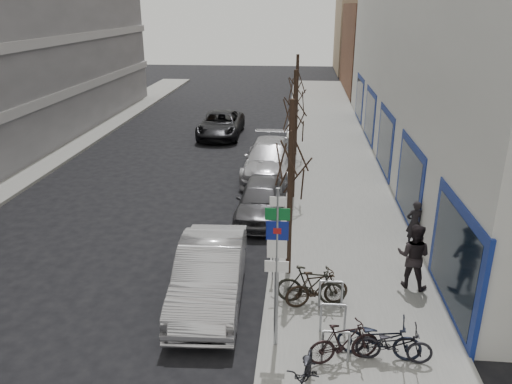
% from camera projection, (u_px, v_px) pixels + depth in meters
% --- Properties ---
extents(ground, '(120.00, 120.00, 0.00)m').
position_uv_depth(ground, '(179.00, 343.00, 12.42)').
color(ground, black).
rests_on(ground, ground).
extents(sidewalk_east, '(5.00, 70.00, 0.15)m').
position_uv_depth(sidewalk_east, '(337.00, 200.00, 21.33)').
color(sidewalk_east, slate).
rests_on(sidewalk_east, ground).
extents(brick_building_far, '(12.00, 14.00, 8.00)m').
position_uv_depth(brick_building_far, '(410.00, 48.00, 47.19)').
color(brick_building_far, brown).
rests_on(brick_building_far, ground).
extents(tan_building_far, '(13.00, 12.00, 9.00)m').
position_uv_depth(tan_building_far, '(391.00, 34.00, 60.95)').
color(tan_building_far, '#937A5B').
rests_on(tan_building_far, ground).
extents(highway_sign_pole, '(0.55, 0.10, 4.20)m').
position_uv_depth(highway_sign_pole, '(277.00, 260.00, 11.34)').
color(highway_sign_pole, gray).
rests_on(highway_sign_pole, ground).
extents(bike_rack, '(0.66, 2.26, 0.83)m').
position_uv_depth(bike_rack, '(333.00, 315.00, 12.42)').
color(bike_rack, gray).
rests_on(bike_rack, sidewalk_east).
extents(tree_near, '(1.80, 1.80, 5.50)m').
position_uv_depth(tree_near, '(291.00, 149.00, 14.01)').
color(tree_near, black).
rests_on(tree_near, ground).
extents(tree_mid, '(1.80, 1.80, 5.50)m').
position_uv_depth(tree_mid, '(295.00, 105.00, 20.07)').
color(tree_mid, black).
rests_on(tree_mid, ground).
extents(tree_far, '(1.80, 1.80, 5.50)m').
position_uv_depth(tree_far, '(297.00, 82.00, 26.13)').
color(tree_far, black).
rests_on(tree_far, ground).
extents(meter_front, '(0.10, 0.08, 1.27)m').
position_uv_depth(meter_front, '(273.00, 257.00, 14.71)').
color(meter_front, gray).
rests_on(meter_front, sidewalk_east).
extents(meter_mid, '(0.10, 0.08, 1.27)m').
position_uv_depth(meter_mid, '(281.00, 192.00, 19.83)').
color(meter_mid, gray).
rests_on(meter_mid, sidewalk_east).
extents(meter_back, '(0.10, 0.08, 1.27)m').
position_uv_depth(meter_back, '(286.00, 153.00, 24.96)').
color(meter_back, gray).
rests_on(meter_back, sidewalk_east).
extents(bike_near_left, '(0.84, 1.91, 1.13)m').
position_uv_depth(bike_near_left, '(306.00, 373.00, 10.39)').
color(bike_near_left, black).
rests_on(bike_near_left, sidewalk_east).
extents(bike_near_right, '(1.82, 1.04, 1.06)m').
position_uv_depth(bike_near_right, '(344.00, 342.00, 11.39)').
color(bike_near_right, black).
rests_on(bike_near_right, sidewalk_east).
extents(bike_mid_curb, '(2.00, 0.83, 1.18)m').
position_uv_depth(bike_mid_curb, '(380.00, 335.00, 11.53)').
color(bike_mid_curb, black).
rests_on(bike_mid_curb, sidewalk_east).
extents(bike_mid_inner, '(1.95, 0.72, 1.16)m').
position_uv_depth(bike_mid_inner, '(311.00, 285.00, 13.60)').
color(bike_mid_inner, black).
rests_on(bike_mid_inner, sidewalk_east).
extents(bike_far_curb, '(1.78, 0.63, 1.07)m').
position_uv_depth(bike_far_curb, '(394.00, 341.00, 11.40)').
color(bike_far_curb, black).
rests_on(bike_far_curb, sidewalk_east).
extents(bike_far_inner, '(1.88, 1.04, 1.10)m').
position_uv_depth(bike_far_inner, '(317.00, 288.00, 13.52)').
color(bike_far_inner, black).
rests_on(bike_far_inner, sidewalk_east).
extents(parked_car_front, '(2.04, 5.20, 1.69)m').
position_uv_depth(parked_car_front, '(210.00, 273.00, 13.98)').
color(parked_car_front, '#B6B5BB').
rests_on(parked_car_front, ground).
extents(parked_car_mid, '(1.95, 4.49, 1.51)m').
position_uv_depth(parked_car_mid, '(261.00, 199.00, 19.51)').
color(parked_car_mid, '#47474B').
rests_on(parked_car_mid, ground).
extents(parked_car_back, '(2.56, 5.94, 1.71)m').
position_uv_depth(parked_car_back, '(270.00, 159.00, 24.28)').
color(parked_car_back, '#B0AFB4').
rests_on(parked_car_back, ground).
extents(lane_car, '(2.57, 5.54, 1.54)m').
position_uv_depth(lane_car, '(221.00, 124.00, 31.67)').
color(lane_car, black).
rests_on(lane_car, ground).
extents(pedestrian_near, '(0.64, 0.48, 1.60)m').
position_uv_depth(pedestrian_near, '(414.00, 223.00, 16.92)').
color(pedestrian_near, black).
rests_on(pedestrian_near, sidewalk_east).
extents(pedestrian_far, '(0.87, 0.74, 1.99)m').
position_uv_depth(pedestrian_far, '(413.00, 256.00, 14.32)').
color(pedestrian_far, black).
rests_on(pedestrian_far, sidewalk_east).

